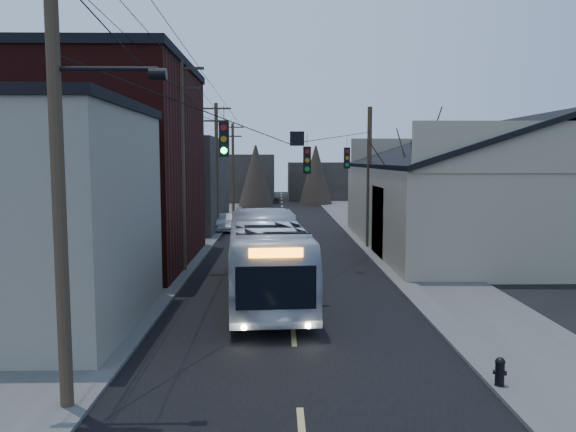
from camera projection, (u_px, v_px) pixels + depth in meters
name	position (u px, v px, depth m)	size (l,w,h in m)	color
road_surface	(285.00, 237.00, 39.00)	(9.00, 110.00, 0.02)	black
sidewalk_left	(191.00, 237.00, 38.88)	(4.00, 110.00, 0.12)	#474744
sidewalk_right	(378.00, 236.00, 39.11)	(4.00, 110.00, 0.12)	#474744
building_clapboard	(6.00, 219.00, 17.60)	(8.00, 8.00, 7.00)	gray
building_brick	(90.00, 167.00, 28.38)	(10.00, 12.00, 10.00)	black
building_left_far	(164.00, 183.00, 44.45)	(9.00, 14.00, 7.00)	#2E2A25
warehouse	(500.00, 204.00, 33.98)	(16.16, 20.60, 7.73)	gray
building_far_left	(236.00, 178.00, 73.41)	(10.00, 12.00, 6.00)	#2E2A25
building_far_right	(331.00, 180.00, 78.66)	(12.00, 14.00, 5.00)	#2E2A25
bare_tree	(414.00, 194.00, 28.80)	(0.40, 0.40, 7.20)	black
utility_lines	(233.00, 167.00, 32.62)	(11.24, 45.28, 10.50)	#382B1E
bus	(266.00, 256.00, 21.93)	(2.72, 11.63, 3.24)	silver
parked_car	(228.00, 222.00, 42.38)	(1.39, 3.97, 1.31)	#ACAFB4
fire_hydrant	(500.00, 370.00, 13.06)	(0.33, 0.23, 0.68)	black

